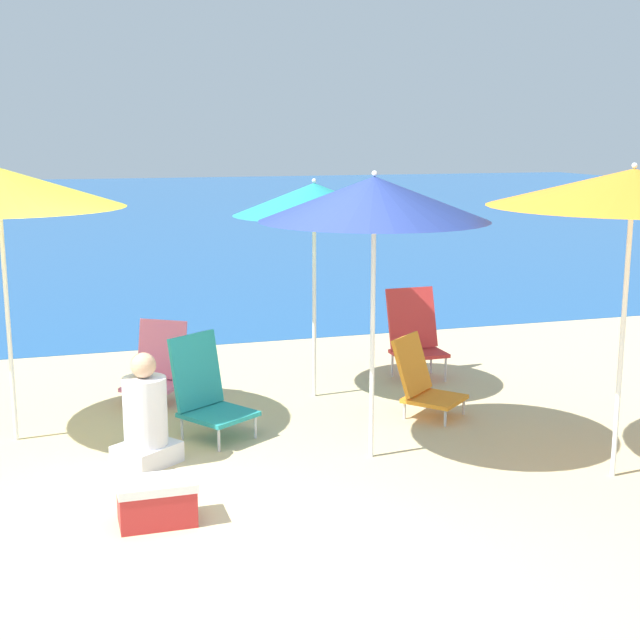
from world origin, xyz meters
name	(u,v)px	position (x,y,z in m)	size (l,w,h in m)	color
ground_plane	(244,524)	(0.00, 0.00, 0.00)	(60.00, 60.00, 0.00)	#D1BA89
sea_water	(82,209)	(0.00, 24.92, 0.00)	(60.00, 40.00, 0.01)	#1E5699
beach_umbrella_navy	(374,199)	(1.20, 0.90, 1.99)	(1.71, 1.71, 2.20)	white
beach_umbrella_teal	(314,199)	(1.24, 2.59, 1.87)	(1.50, 1.50, 2.06)	white
beach_umbrella_orange	(633,188)	(2.76, 0.01, 2.10)	(2.00, 2.00, 2.27)	white
beach_chair_pink	(158,366)	(-0.19, 2.89, 0.33)	(0.68, 0.70, 0.74)	silver
beach_chair_red	(415,333)	(2.43, 2.96, 0.46)	(0.52, 0.51, 0.91)	silver
beach_chair_teal	(206,391)	(0.07, 1.76, 0.38)	(0.72, 0.75, 0.84)	silver
beach_chair_orange	(423,381)	(2.00, 1.76, 0.31)	(0.71, 0.72, 0.70)	silver
person_seated_near	(146,420)	(-0.48, 1.25, 0.35)	(0.56, 0.55, 0.87)	silver
cooler_box	(157,501)	(-0.53, 0.17, 0.15)	(0.50, 0.31, 0.29)	#B72828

